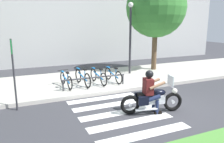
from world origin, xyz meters
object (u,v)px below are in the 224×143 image
(bike_rack, at_px, (95,78))
(street_lamp, at_px, (130,32))
(bicycle_1, at_px, (83,77))
(bicycle_2, at_px, (98,76))
(rider, at_px, (150,89))
(bicycle_0, at_px, (66,80))
(tree_near_rack, at_px, (156,8))
(bicycle_3, at_px, (113,75))
(motorcycle, at_px, (152,99))
(street_sign, at_px, (13,62))

(bike_rack, xyz_separation_m, street_lamp, (2.74, 1.84, 1.88))
(bicycle_1, bearing_deg, bicycle_2, 0.07)
(bicycle_2, bearing_deg, rider, -82.84)
(rider, distance_m, bicycle_0, 4.15)
(bicycle_2, relative_size, tree_near_rack, 0.30)
(bicycle_3, relative_size, bike_rack, 0.56)
(bicycle_2, relative_size, bike_rack, 0.58)
(motorcycle, height_order, street_sign, street_sign)
(bicycle_1, xyz_separation_m, bike_rack, (0.38, -0.55, 0.05))
(rider, xyz_separation_m, bicycle_1, (-1.21, 3.63, -0.32))
(bicycle_2, relative_size, bicycle_3, 1.03)
(bicycle_1, xyz_separation_m, bicycle_3, (1.51, 0.00, -0.03))
(bike_rack, xyz_separation_m, tree_near_rack, (4.61, 2.24, 3.22))
(bicycle_1, bearing_deg, bicycle_0, 179.91)
(motorcycle, height_order, bicycle_0, motorcycle)
(motorcycle, relative_size, street_sign, 0.87)
(bicycle_3, bearing_deg, bicycle_2, -179.99)
(street_sign, xyz_separation_m, tree_near_rack, (7.80, 3.30, 2.11))
(bicycle_1, bearing_deg, street_sign, -150.20)
(tree_near_rack, bearing_deg, rider, -125.34)
(bicycle_2, height_order, street_sign, street_sign)
(bicycle_2, height_order, street_lamp, street_lamp)
(motorcycle, bearing_deg, rider, 164.44)
(bicycle_0, xyz_separation_m, bicycle_2, (1.51, -0.00, 0.01))
(bicycle_3, bearing_deg, motorcycle, -93.54)
(tree_near_rack, bearing_deg, bicycle_0, -163.62)
(bicycle_2, xyz_separation_m, street_lamp, (2.36, 1.29, 1.95))
(street_lamp, bearing_deg, bicycle_3, -141.20)
(rider, bearing_deg, bicycle_0, 118.47)
(bicycle_3, distance_m, bike_rack, 1.26)
(bicycle_2, bearing_deg, bicycle_3, 0.01)
(bicycle_1, distance_m, tree_near_rack, 6.19)
(bicycle_2, xyz_separation_m, tree_near_rack, (4.23, 1.69, 3.28))
(tree_near_rack, bearing_deg, bicycle_3, -154.08)
(street_lamp, bearing_deg, street_sign, -153.93)
(bike_rack, height_order, tree_near_rack, tree_near_rack)
(bicycle_0, height_order, street_lamp, street_lamp)
(motorcycle, xyz_separation_m, tree_near_rack, (3.70, 5.34, 3.31))
(bicycle_1, height_order, tree_near_rack, tree_near_rack)
(street_lamp, xyz_separation_m, street_sign, (-5.93, -2.90, -0.77))
(bicycle_3, relative_size, tree_near_rack, 0.29)
(rider, xyz_separation_m, bicycle_0, (-1.97, 3.63, -0.35))
(tree_near_rack, bearing_deg, street_sign, -157.07)
(bicycle_1, bearing_deg, bike_rack, -55.64)
(bicycle_0, bearing_deg, tree_near_rack, 16.38)
(rider, bearing_deg, street_lamp, 68.86)
(bicycle_2, xyz_separation_m, bike_rack, (-0.38, -0.55, 0.07))
(rider, distance_m, bike_rack, 3.20)
(motorcycle, xyz_separation_m, rider, (-0.07, 0.02, 0.37))
(bicycle_0, height_order, bike_rack, bicycle_0)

